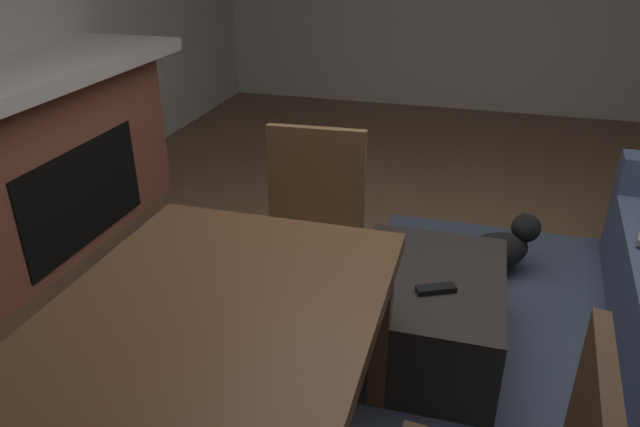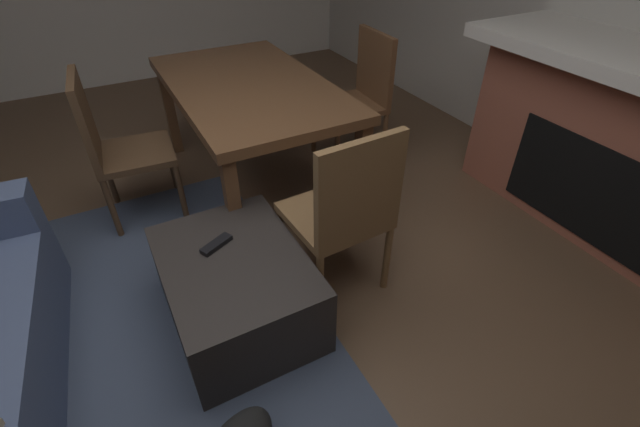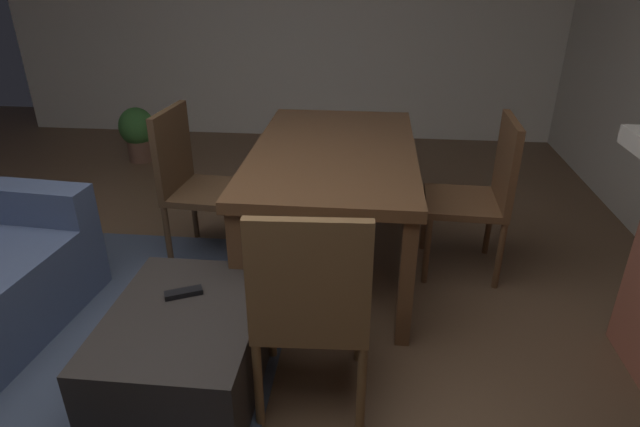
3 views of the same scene
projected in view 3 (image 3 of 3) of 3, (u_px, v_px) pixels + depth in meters
name	position (u px, v px, depth m)	size (l,w,h in m)	color
floor	(161.00, 407.00, 2.20)	(9.35, 9.35, 0.00)	brown
area_rug	(55.00, 372.00, 2.38)	(2.60, 2.00, 0.01)	#3D475B
ottoman_coffee_table	(188.00, 349.00, 2.24)	(0.82, 0.62, 0.39)	#2D2826
tv_remote	(183.00, 293.00, 2.26)	(0.05, 0.16, 0.02)	black
dining_table	(334.00, 160.00, 3.00)	(1.61, 0.92, 0.74)	brown
dining_chair_north	(193.00, 177.00, 3.14)	(0.47, 0.47, 0.93)	#513823
dining_chair_west	(311.00, 303.00, 1.98)	(0.46, 0.46, 0.93)	brown
dining_chair_south	(483.00, 189.00, 2.97)	(0.46, 0.46, 0.93)	brown
potted_plant	(137.00, 132.00, 4.80)	(0.32, 0.32, 0.50)	brown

